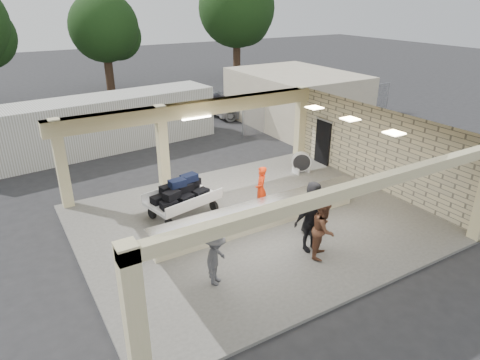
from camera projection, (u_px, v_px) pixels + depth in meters
ground at (253, 223)px, 15.50m from camera, size 120.00×120.00×0.00m
pavilion at (249, 182)px, 15.58m from camera, size 12.01×10.00×3.55m
baggage_counter at (261, 214)px, 14.87m from camera, size 8.20×0.58×0.98m
luggage_cart at (182, 195)px, 15.58m from camera, size 2.79×2.06×1.47m
drum_fan at (301, 162)px, 19.47m from camera, size 0.90×0.71×0.98m
baggage_handler at (261, 189)px, 15.87m from camera, size 0.61×0.73×1.76m
passenger_a at (323, 229)px, 13.05m from camera, size 0.96×0.88×1.87m
passenger_b at (310, 222)px, 13.37m from camera, size 1.17×0.54×1.93m
passenger_c at (216, 259)px, 11.82m from camera, size 1.02×0.94×1.59m
passenger_d at (312, 208)px, 14.37m from camera, size 0.98×0.63×1.87m
car_white_a at (250, 106)px, 29.03m from camera, size 5.19×3.15×1.39m
car_white_b at (279, 102)px, 30.40m from camera, size 4.04×1.52×1.28m
car_dark at (221, 103)px, 29.63m from camera, size 4.50×3.04×1.42m
container_white at (97, 124)px, 22.36m from camera, size 13.06×3.86×2.79m
fence at (323, 107)px, 27.34m from camera, size 12.06×0.06×2.03m
tree_mid at (108, 30)px, 35.22m from camera, size 6.00×5.60×8.00m
tree_right at (239, 11)px, 39.58m from camera, size 7.20×7.00×10.00m
adjacent_building at (295, 98)px, 27.21m from camera, size 6.00×8.00×3.20m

